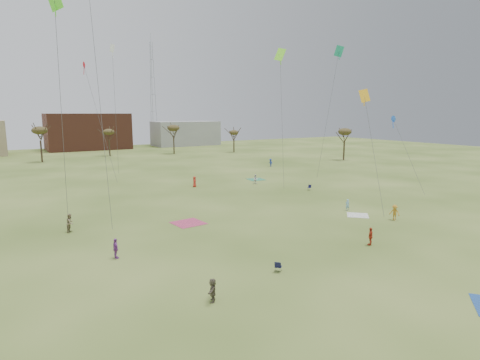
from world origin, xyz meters
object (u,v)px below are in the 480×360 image
spectator_fore_a (371,236)px  camp_chair_center (278,269)px  radio_tower (153,94)px  camp_chair_right (309,189)px

spectator_fore_a → camp_chair_center: bearing=-22.5°
camp_chair_center → radio_tower: bearing=-57.6°
camp_chair_center → radio_tower: (32.78, 123.33, 18.95)m
radio_tower → camp_chair_right: bearing=-95.1°
spectator_fore_a → radio_tower: radio_tower is taller
spectator_fore_a → radio_tower: bearing=-125.5°
spectator_fore_a → camp_chair_center: (-11.13, -0.59, -0.59)m
camp_chair_right → radio_tower: 101.66m
camp_chair_right → radio_tower: bearing=153.7°
spectator_fore_a → camp_chair_center: size_ratio=1.96×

